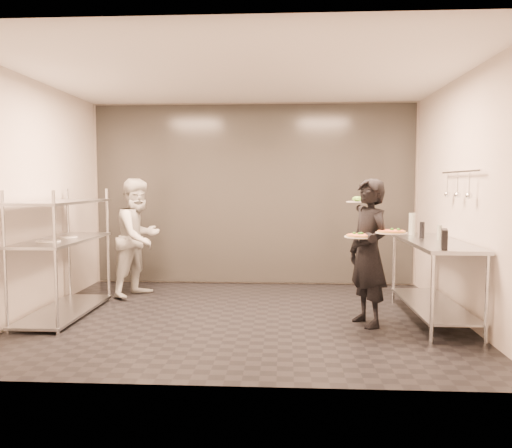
# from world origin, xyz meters

# --- Properties ---
(room_shell) EXTENTS (5.00, 4.00, 2.80)m
(room_shell) POSITION_xyz_m (0.00, 1.18, 1.40)
(room_shell) COLOR black
(room_shell) RESTS_ON ground
(pass_rack) EXTENTS (0.60, 1.60, 1.50)m
(pass_rack) POSITION_xyz_m (-2.15, -0.00, 0.77)
(pass_rack) COLOR silver
(pass_rack) RESTS_ON ground
(prep_counter) EXTENTS (0.60, 1.80, 0.92)m
(prep_counter) POSITION_xyz_m (2.18, 0.00, 0.63)
(prep_counter) COLOR silver
(prep_counter) RESTS_ON ground
(utensil_rail) EXTENTS (0.07, 1.20, 0.31)m
(utensil_rail) POSITION_xyz_m (2.43, -0.00, 1.55)
(utensil_rail) COLOR silver
(utensil_rail) RESTS_ON room_shell
(waiter) EXTENTS (0.59, 0.70, 1.62)m
(waiter) POSITION_xyz_m (1.40, -0.24, 0.81)
(waiter) COLOR black
(waiter) RESTS_ON ground
(chef) EXTENTS (0.89, 0.98, 1.63)m
(chef) POSITION_xyz_m (-1.55, 1.06, 0.82)
(chef) COLOR beige
(chef) RESTS_ON ground
(pizza_plate_near) EXTENTS (0.33, 0.33, 0.05)m
(pizza_plate_near) POSITION_xyz_m (1.28, -0.41, 1.01)
(pizza_plate_near) COLOR white
(pizza_plate_near) RESTS_ON waiter
(pizza_plate_far) EXTENTS (0.33, 0.33, 0.05)m
(pizza_plate_far) POSITION_xyz_m (1.59, -0.48, 1.06)
(pizza_plate_far) COLOR white
(pizza_plate_far) RESTS_ON waiter
(salad_plate) EXTENTS (0.25, 0.25, 0.07)m
(salad_plate) POSITION_xyz_m (1.31, 0.07, 1.38)
(salad_plate) COLOR white
(salad_plate) RESTS_ON waiter
(pos_monitor) EXTENTS (0.12, 0.28, 0.20)m
(pos_monitor) POSITION_xyz_m (2.06, -0.72, 1.02)
(pos_monitor) COLOR black
(pos_monitor) RESTS_ON prep_counter
(bottle_green) EXTENTS (0.08, 0.08, 0.28)m
(bottle_green) POSITION_xyz_m (2.08, 0.61, 1.06)
(bottle_green) COLOR gray
(bottle_green) RESTS_ON prep_counter
(bottle_clear) EXTENTS (0.05, 0.05, 0.17)m
(bottle_clear) POSITION_xyz_m (2.26, 0.08, 1.01)
(bottle_clear) COLOR gray
(bottle_clear) RESTS_ON prep_counter
(bottle_dark) EXTENTS (0.06, 0.06, 0.19)m
(bottle_dark) POSITION_xyz_m (2.11, 0.27, 1.02)
(bottle_dark) COLOR black
(bottle_dark) RESTS_ON prep_counter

